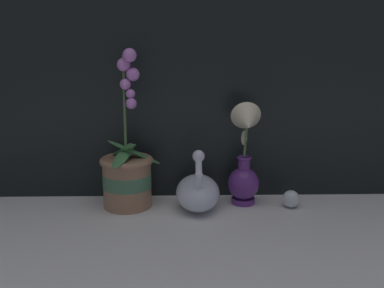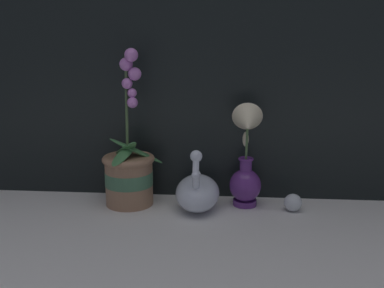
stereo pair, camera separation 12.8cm
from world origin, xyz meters
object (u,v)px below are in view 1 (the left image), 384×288
object	(u,v)px
orchid_potted_plant	(127,173)
glass_sphere	(291,199)
blue_vase	(245,163)
swan_figurine	(198,191)

from	to	relation	value
orchid_potted_plant	glass_sphere	xyz separation A→B (m)	(0.48, -0.02, -0.08)
orchid_potted_plant	blue_vase	bearing A→B (deg)	0.36
swan_figurine	glass_sphere	bearing A→B (deg)	0.69
swan_figurine	blue_vase	bearing A→B (deg)	10.84
orchid_potted_plant	swan_figurine	size ratio (longest dim) A/B	2.30
orchid_potted_plant	blue_vase	distance (m)	0.35
orchid_potted_plant	blue_vase	size ratio (longest dim) A/B	1.48
blue_vase	orchid_potted_plant	bearing A→B (deg)	-179.64
glass_sphere	swan_figurine	bearing A→B (deg)	-179.31
blue_vase	glass_sphere	world-z (taller)	blue_vase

